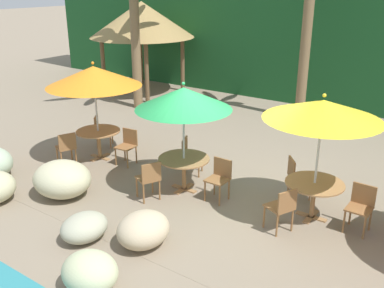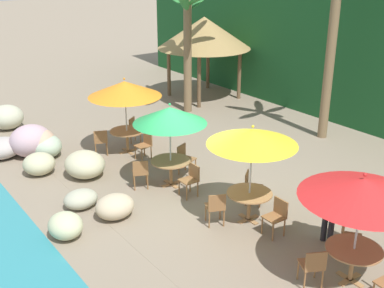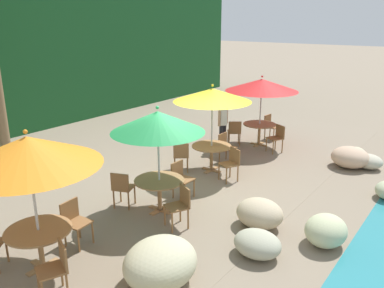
{
  "view_description": "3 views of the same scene",
  "coord_description": "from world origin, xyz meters",
  "views": [
    {
      "loc": [
        4.05,
        -7.11,
        4.3
      ],
      "look_at": [
        -0.78,
        -0.19,
        1.11
      ],
      "focal_mm": 40.82,
      "sensor_mm": 36.0,
      "label": 1
    },
    {
      "loc": [
        9.17,
        -6.99,
        6.08
      ],
      "look_at": [
        -0.3,
        0.04,
        1.4
      ],
      "focal_mm": 45.34,
      "sensor_mm": 36.0,
      "label": 2
    },
    {
      "loc": [
        -7.04,
        -5.51,
        4.11
      ],
      "look_at": [
        0.79,
        0.25,
        1.02
      ],
      "focal_mm": 37.14,
      "sensor_mm": 36.0,
      "label": 3
    }
  ],
  "objects": [
    {
      "name": "terrace_deck",
      "position": [
        0.0,
        0.0,
        0.0
      ],
      "size": [
        18.0,
        5.2,
        0.01
      ],
      "color": "gray",
      "rests_on": "ground"
    },
    {
      "name": "chair_yellow_left",
      "position": [
        1.44,
        -0.55,
        0.51
      ],
      "size": [
        0.56,
        0.56,
        0.87
      ],
      "color": "olive",
      "rests_on": "ground"
    },
    {
      "name": "chair_red_left",
      "position": [
        4.33,
        -0.51,
        0.51
      ],
      "size": [
        0.57,
        0.57,
        0.87
      ],
      "color": "olive",
      "rests_on": "ground"
    },
    {
      "name": "umbrella_red",
      "position": [
        4.65,
        0.28,
        2.04
      ],
      "size": [
        2.37,
        2.37,
        2.35
      ],
      "color": "silver",
      "rests_on": "ground"
    },
    {
      "name": "chair_yellow_inland",
      "position": [
        1.11,
        0.87,
        0.51
      ],
      "size": [
        0.6,
        0.59,
        0.87
      ],
      "color": "olive",
      "rests_on": "ground"
    },
    {
      "name": "chair_green_inland",
      "position": [
        -1.4,
        0.58,
        0.51
      ],
      "size": [
        0.55,
        0.55,
        0.87
      ],
      "color": "olive",
      "rests_on": "ground"
    },
    {
      "name": "chair_green_seaward",
      "position": [
        -0.15,
        -0.1,
        0.51
      ],
      "size": [
        0.43,
        0.44,
        0.87
      ],
      "color": "olive",
      "rests_on": "ground"
    },
    {
      "name": "rock_seawall",
      "position": [
        -3.25,
        -2.65,
        0.38
      ],
      "size": [
        17.53,
        3.17,
        1.02
      ],
      "color": "beige",
      "rests_on": "ground"
    },
    {
      "name": "umbrella_green",
      "position": [
        -1.0,
        -0.18,
        2.05
      ],
      "size": [
        2.0,
        2.0,
        2.39
      ],
      "color": "silver",
      "rests_on": "ground"
    },
    {
      "name": "chair_orange_left",
      "position": [
        -4.08,
        -0.77,
        0.51
      ],
      "size": [
        0.56,
        0.55,
        0.87
      ],
      "color": "olive",
      "rests_on": "ground"
    },
    {
      "name": "chair_orange_inland",
      "position": [
        -4.4,
        0.67,
        0.51
      ],
      "size": [
        0.59,
        0.59,
        0.87
      ],
      "color": "olive",
      "rests_on": "ground"
    },
    {
      "name": "ground_plane",
      "position": [
        0.0,
        0.0,
        0.0
      ],
      "size": [
        120.0,
        120.0,
        0.0
      ],
      "primitive_type": "plane",
      "color": "gray"
    },
    {
      "name": "chair_green_left",
      "position": [
        -1.29,
        -0.98,
        0.51
      ],
      "size": [
        0.57,
        0.56,
        0.87
      ],
      "color": "olive",
      "rests_on": "ground"
    },
    {
      "name": "palm_tree_nearest",
      "position": [
        -6.19,
        4.2,
        3.53
      ],
      "size": [
        3.55,
        3.52,
        5.01
      ],
      "color": "brown",
      "rests_on": "ground"
    },
    {
      "name": "palapa_hut",
      "position": [
        -7.45,
        6.0,
        2.85
      ],
      "size": [
        4.05,
        4.05,
        3.53
      ],
      "color": "brown",
      "rests_on": "ground"
    },
    {
      "name": "dining_table_green",
      "position": [
        -1.0,
        -0.18,
        0.61
      ],
      "size": [
        1.1,
        1.1,
        0.74
      ],
      "color": "#A37547",
      "rests_on": "ground"
    },
    {
      "name": "chair_red_inland",
      "position": [
        4.07,
        0.9,
        0.51
      ],
      "size": [
        0.59,
        0.59,
        0.87
      ],
      "color": "olive",
      "rests_on": "ground"
    },
    {
      "name": "waiter_in_white",
      "position": [
        3.48,
        1.0,
        0.99
      ],
      "size": [
        0.52,
        0.38,
        1.7
      ],
      "color": "#232328",
      "rests_on": "ground"
    },
    {
      "name": "umbrella_orange",
      "position": [
        -3.83,
        0.04,
        2.12
      ],
      "size": [
        2.31,
        2.31,
        2.48
      ],
      "color": "silver",
      "rests_on": "ground"
    },
    {
      "name": "dining_table_red",
      "position": [
        4.65,
        0.28,
        0.61
      ],
      "size": [
        1.1,
        1.1,
        0.74
      ],
      "color": "#A37547",
      "rests_on": "ground"
    },
    {
      "name": "chair_yellow_seaward",
      "position": [
        2.57,
        0.32,
        0.51
      ],
      "size": [
        0.43,
        0.44,
        0.87
      ],
      "color": "olive",
      "rests_on": "ground"
    },
    {
      "name": "dining_table_yellow",
      "position": [
        1.71,
        0.26,
        0.61
      ],
      "size": [
        1.1,
        1.1,
        0.74
      ],
      "color": "#A37547",
      "rests_on": "ground"
    },
    {
      "name": "umbrella_yellow",
      "position": [
        1.71,
        0.26,
        2.16
      ],
      "size": [
        2.12,
        2.12,
        2.45
      ],
      "color": "silver",
      "rests_on": "ground"
    },
    {
      "name": "chair_orange_seaward",
      "position": [
        -2.99,
        0.21,
        0.51
      ],
      "size": [
        0.46,
        0.46,
        0.87
      ],
      "color": "olive",
      "rests_on": "ground"
    },
    {
      "name": "palm_tree_second",
      "position": [
        -0.95,
        6.27,
        3.98
      ],
      "size": [
        2.67,
        2.75,
        6.22
      ],
      "color": "brown",
      "rests_on": "ground"
    },
    {
      "name": "dining_table_orange",
      "position": [
        -3.83,
        0.04,
        0.61
      ],
      "size": [
        1.1,
        1.1,
        0.74
      ],
      "color": "#A37547",
      "rests_on": "ground"
    }
  ]
}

